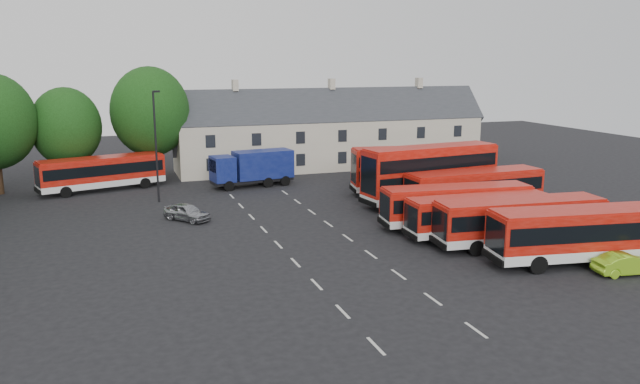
{
  "coord_description": "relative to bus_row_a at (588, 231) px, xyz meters",
  "views": [
    {
      "loc": [
        -10.42,
        -36.79,
        12.11
      ],
      "look_at": [
        4.81,
        7.36,
        2.2
      ],
      "focal_mm": 35.0,
      "sensor_mm": 36.0,
      "label": 1
    }
  ],
  "objects": [
    {
      "name": "ground",
      "position": [
        -16.65,
        7.84,
        -2.05
      ],
      "size": [
        140.0,
        140.0,
        0.0
      ],
      "primitive_type": "plane",
      "color": "black",
      "rests_on": "ground"
    },
    {
      "name": "lane_markings",
      "position": [
        -14.15,
        9.84,
        -2.04
      ],
      "size": [
        5.15,
        33.8,
        0.01
      ],
      "color": "beige",
      "rests_on": "ground"
    },
    {
      "name": "terrace_houses",
      "position": [
        -2.65,
        37.84,
        1.81
      ],
      "size": [
        35.7,
        7.13,
        10.06
      ],
      "color": "beige",
      "rests_on": "ground"
    },
    {
      "name": "bus_row_a",
      "position": [
        0.0,
        0.0,
        0.0
      ],
      "size": [
        12.32,
        4.46,
        3.41
      ],
      "rotation": [
        0.0,
        0.0,
        -0.15
      ],
      "color": "silver",
      "rests_on": "ground"
    },
    {
      "name": "bus_row_b",
      "position": [
        -1.76,
        4.23,
        -0.12
      ],
      "size": [
        11.55,
        3.69,
        3.21
      ],
      "rotation": [
        0.0,
        0.0,
        -0.1
      ],
      "color": "silver",
      "rests_on": "ground"
    },
    {
      "name": "bus_row_c",
      "position": [
        -2.98,
        7.03,
        -0.28
      ],
      "size": [
        10.47,
        2.82,
        2.94
      ],
      "rotation": [
        0.0,
        0.0,
        -0.04
      ],
      "color": "silver",
      "rests_on": "ground"
    },
    {
      "name": "bus_row_d",
      "position": [
        -3.12,
        9.8,
        -0.17
      ],
      "size": [
        11.26,
        3.73,
        3.12
      ],
      "rotation": [
        0.0,
        0.0,
        -0.11
      ],
      "color": "silver",
      "rests_on": "ground"
    },
    {
      "name": "bus_row_e",
      "position": [
        1.09,
        13.99,
        -0.06
      ],
      "size": [
        11.8,
        3.09,
        3.31
      ],
      "rotation": [
        0.0,
        0.0,
        0.03
      ],
      "color": "silver",
      "rests_on": "ground"
    },
    {
      "name": "bus_dd_south",
      "position": [
        -1.14,
        17.4,
        0.8
      ],
      "size": [
        12.43,
        4.23,
        4.99
      ],
      "rotation": [
        0.0,
        0.0,
        0.12
      ],
      "color": "silver",
      "rests_on": "ground"
    },
    {
      "name": "bus_dd_north",
      "position": [
        -0.92,
        21.63,
        0.41
      ],
      "size": [
        10.79,
        4.05,
        4.32
      ],
      "rotation": [
        0.0,
        0.0,
        -0.16
      ],
      "color": "silver",
      "rests_on": "ground"
    },
    {
      "name": "bus_north",
      "position": [
        -27.66,
        32.26,
        -0.11
      ],
      "size": [
        11.65,
        5.63,
        3.22
      ],
      "rotation": [
        0.0,
        0.0,
        0.28
      ],
      "color": "silver",
      "rests_on": "ground"
    },
    {
      "name": "box_truck",
      "position": [
        -13.73,
        29.65,
        -0.1
      ],
      "size": [
        8.18,
        3.53,
        3.46
      ],
      "rotation": [
        0.0,
        0.0,
        0.14
      ],
      "color": "black",
      "rests_on": "ground"
    },
    {
      "name": "silver_car",
      "position": [
        -21.59,
        18.33,
        -1.38
      ],
      "size": [
        3.69,
        4.07,
        1.34
      ],
      "primitive_type": "imported",
      "rotation": [
        0.0,
        0.0,
        0.67
      ],
      "color": "#9EA0A5",
      "rests_on": "ground"
    },
    {
      "name": "lime_car",
      "position": [
        0.75,
        -2.39,
        -1.42
      ],
      "size": [
        3.94,
        1.83,
        1.25
      ],
      "primitive_type": "imported",
      "rotation": [
        0.0,
        0.0,
        1.43
      ],
      "color": "#87C71E",
      "rests_on": "ground"
    },
    {
      "name": "lamppost",
      "position": [
        -23.08,
        25.6,
        3.08
      ],
      "size": [
        0.67,
        0.4,
        9.6
      ],
      "rotation": [
        0.0,
        0.0,
        0.32
      ],
      "color": "black",
      "rests_on": "ground"
    }
  ]
}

